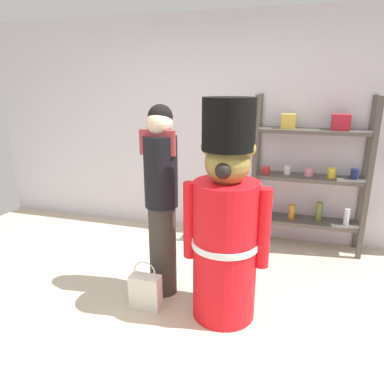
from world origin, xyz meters
TOP-DOWN VIEW (x-y plane):
  - ground_plane at (0.00, 0.00)m, footprint 6.40×6.40m
  - back_wall at (0.00, 2.20)m, footprint 6.40×0.12m
  - merchandise_shelf at (0.96, 1.98)m, footprint 1.22×0.35m
  - teddy_bear_guard at (0.33, 0.46)m, footprint 0.68×0.52m
  - person_shopper at (-0.26, 0.63)m, footprint 0.30×0.28m
  - shopping_bag at (-0.31, 0.35)m, footprint 0.26×0.13m

SIDE VIEW (x-z plane):
  - ground_plane at x=0.00m, z-range 0.00..0.00m
  - shopping_bag at x=-0.31m, z-range -0.06..0.37m
  - teddy_bear_guard at x=0.33m, z-range -0.09..1.65m
  - merchandise_shelf at x=0.96m, z-range 0.01..1.73m
  - person_shopper at x=-0.26m, z-range 0.07..1.74m
  - back_wall at x=0.00m, z-range 0.00..2.60m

